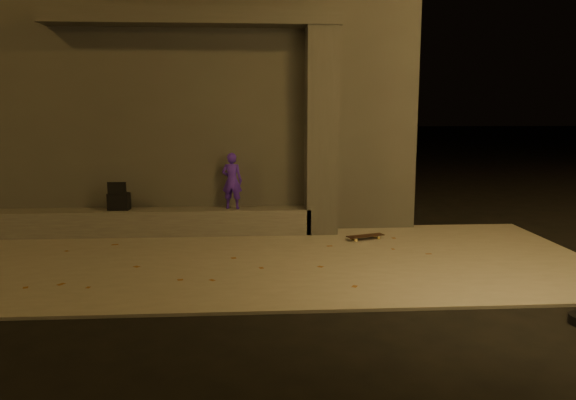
{
  "coord_description": "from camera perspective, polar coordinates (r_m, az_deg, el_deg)",
  "views": [
    {
      "loc": [
        0.45,
        -6.15,
        2.28
      ],
      "look_at": [
        0.99,
        2.0,
        0.92
      ],
      "focal_mm": 35.0,
      "sensor_mm": 36.0,
      "label": 1
    }
  ],
  "objects": [
    {
      "name": "ground",
      "position": [
        6.57,
        -7.65,
        -10.96
      ],
      "size": [
        120.0,
        120.0,
        0.0
      ],
      "primitive_type": "plane",
      "color": "black",
      "rests_on": "ground"
    },
    {
      "name": "sidewalk",
      "position": [
        8.47,
        -6.77,
        -6.12
      ],
      "size": [
        11.0,
        4.4,
        0.04
      ],
      "primitive_type": "cube",
      "color": "slate",
      "rests_on": "ground"
    },
    {
      "name": "building",
      "position": [
        12.73,
        -10.54,
        10.75
      ],
      "size": [
        9.0,
        5.1,
        5.22
      ],
      "color": "#3D3B37",
      "rests_on": "ground"
    },
    {
      "name": "ledge",
      "position": [
        10.29,
        -14.68,
        -2.18
      ],
      "size": [
        6.0,
        0.55,
        0.45
      ],
      "primitive_type": "cube",
      "color": "#4D4A46",
      "rests_on": "sidewalk"
    },
    {
      "name": "column",
      "position": [
        9.98,
        3.4,
        6.89
      ],
      "size": [
        0.55,
        0.55,
        3.6
      ],
      "primitive_type": "cube",
      "color": "#3D3B37",
      "rests_on": "sidewalk"
    },
    {
      "name": "canopy",
      "position": [
        10.1,
        -9.64,
        17.84
      ],
      "size": [
        5.0,
        0.7,
        0.28
      ],
      "primitive_type": "cube",
      "color": "#3D3B37",
      "rests_on": "column"
    },
    {
      "name": "skateboarder",
      "position": [
        9.99,
        -5.72,
        1.96
      ],
      "size": [
        0.41,
        0.31,
        1.0
      ],
      "primitive_type": "imported",
      "rotation": [
        0.0,
        0.0,
        2.93
      ],
      "color": "#3E1BB4",
      "rests_on": "ledge"
    },
    {
      "name": "backpack",
      "position": [
        10.29,
        -16.8,
        -0.01
      ],
      "size": [
        0.37,
        0.25,
        0.51
      ],
      "rotation": [
        0.0,
        0.0,
        -0.05
      ],
      "color": "black",
      "rests_on": "ledge"
    },
    {
      "name": "skateboard",
      "position": [
        9.7,
        7.88,
        -3.65
      ],
      "size": [
        0.69,
        0.38,
        0.07
      ],
      "rotation": [
        0.0,
        0.0,
        0.33
      ],
      "color": "black",
      "rests_on": "sidewalk"
    }
  ]
}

